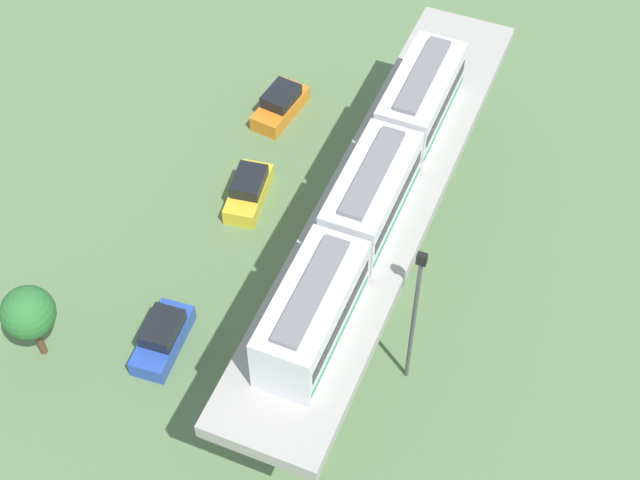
{
  "coord_description": "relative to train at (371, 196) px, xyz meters",
  "views": [
    {
      "loc": [
        8.8,
        -29.11,
        40.4
      ],
      "look_at": [
        -2.5,
        -1.7,
        4.15
      ],
      "focal_mm": 53.39,
      "sensor_mm": 36.0,
      "label": 1
    }
  ],
  "objects": [
    {
      "name": "ground_plane",
      "position": [
        0.0,
        1.7,
        -8.45
      ],
      "size": [
        120.0,
        120.0,
        0.0
      ],
      "primitive_type": "plane",
      "color": "#5B7A4C"
    },
    {
      "name": "viaduct",
      "position": [
        0.0,
        1.7,
        -3.16
      ],
      "size": [
        5.2,
        28.85,
        6.92
      ],
      "color": "#A8A59E",
      "rests_on": "ground"
    },
    {
      "name": "train",
      "position": [
        0.0,
        0.0,
        0.0
      ],
      "size": [
        2.64,
        20.5,
        3.24
      ],
      "color": "white",
      "rests_on": "viaduct"
    },
    {
      "name": "parked_car_yellow",
      "position": [
        -8.66,
        4.4,
        -7.71
      ],
      "size": [
        2.41,
        4.42,
        1.76
      ],
      "rotation": [
        0.0,
        0.0,
        0.15
      ],
      "color": "yellow",
      "rests_on": "ground"
    },
    {
      "name": "parked_car_blue",
      "position": [
        -8.43,
        -6.18,
        -7.71
      ],
      "size": [
        2.13,
        4.33,
        1.76
      ],
      "rotation": [
        0.0,
        0.0,
        0.08
      ],
      "color": "#284CB7",
      "rests_on": "ground"
    },
    {
      "name": "parked_car_orange",
      "position": [
        -9.85,
        11.52,
        -7.71
      ],
      "size": [
        2.29,
        4.39,
        1.76
      ],
      "rotation": [
        0.0,
        0.0,
        -0.12
      ],
      "color": "orange",
      "rests_on": "ground"
    },
    {
      "name": "tree_near_viaduct",
      "position": [
        -13.84,
        -8.8,
        -5.1
      ],
      "size": [
        2.64,
        2.64,
        4.71
      ],
      "color": "brown",
      "rests_on": "ground"
    },
    {
      "name": "signal_post",
      "position": [
        3.4,
        -3.16,
        -3.18
      ],
      "size": [
        0.44,
        0.28,
        9.52
      ],
      "color": "#4C4C51",
      "rests_on": "ground"
    }
  ]
}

